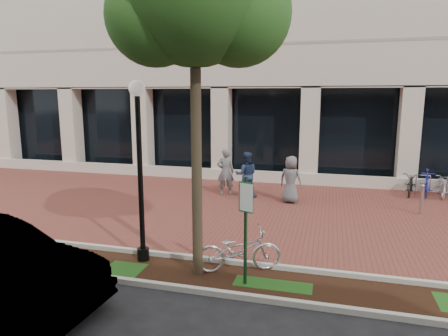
% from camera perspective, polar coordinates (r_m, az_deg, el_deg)
% --- Properties ---
extents(ground, '(120.00, 120.00, 0.00)m').
position_cam_1_polar(ground, '(13.79, 2.30, -5.88)').
color(ground, black).
rests_on(ground, ground).
extents(brick_plaza, '(40.00, 9.00, 0.01)m').
position_cam_1_polar(brick_plaza, '(13.79, 2.30, -5.86)').
color(brick_plaza, brown).
rests_on(brick_plaza, ground).
extents(planting_strip, '(40.00, 1.50, 0.01)m').
position_cam_1_polar(planting_strip, '(9.05, -5.31, -14.84)').
color(planting_strip, black).
rests_on(planting_strip, ground).
extents(curb_plaza_side, '(40.00, 0.12, 0.12)m').
position_cam_1_polar(curb_plaza_side, '(9.68, -3.74, -12.75)').
color(curb_plaza_side, '#B7B6AD').
rests_on(curb_plaza_side, ground).
extents(curb_street_side, '(40.00, 0.12, 0.12)m').
position_cam_1_polar(curb_street_side, '(8.40, -7.17, -16.56)').
color(curb_street_side, '#B7B6AD').
rests_on(curb_street_side, ground).
extents(parking_sign, '(0.34, 0.07, 2.27)m').
position_cam_1_polar(parking_sign, '(8.05, 3.09, -6.98)').
color(parking_sign, '#163D1F').
rests_on(parking_sign, ground).
extents(lamppost, '(0.36, 0.36, 4.18)m').
position_cam_1_polar(lamppost, '(9.23, -11.95, 0.86)').
color(lamppost, black).
rests_on(lamppost, ground).
extents(street_tree, '(3.56, 2.97, 7.36)m').
position_cam_1_polar(street_tree, '(8.41, -3.84, 22.83)').
color(street_tree, '#463A28').
rests_on(street_tree, ground).
extents(locked_bicycle, '(2.00, 1.32, 0.99)m').
position_cam_1_polar(locked_bicycle, '(8.97, 2.12, -11.62)').
color(locked_bicycle, silver).
rests_on(locked_bicycle, ground).
extents(pedestrian_left, '(0.77, 0.62, 1.84)m').
position_cam_1_polar(pedestrian_left, '(15.48, 0.22, -0.57)').
color(pedestrian_left, slate).
rests_on(pedestrian_left, ground).
extents(pedestrian_mid, '(0.98, 0.84, 1.75)m').
position_cam_1_polar(pedestrian_mid, '(15.21, 3.19, -0.95)').
color(pedestrian_mid, navy).
rests_on(pedestrian_mid, ground).
extents(pedestrian_right, '(0.96, 0.76, 1.72)m').
position_cam_1_polar(pedestrian_right, '(14.58, 9.51, -1.63)').
color(pedestrian_right, '#5D5D62').
rests_on(pedestrian_right, ground).
extents(bollard, '(0.12, 0.12, 1.02)m').
position_cam_1_polar(bollard, '(14.52, 26.41, -4.02)').
color(bollard, '#AEAFB3').
rests_on(bollard, ground).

